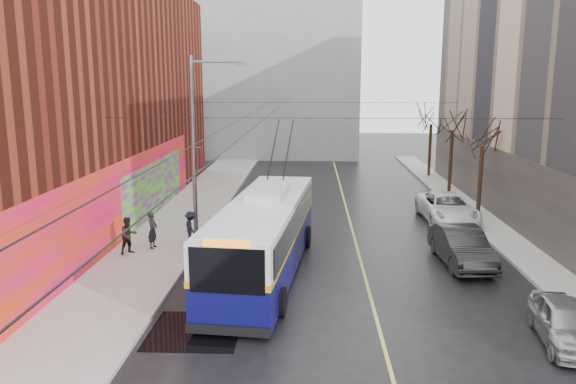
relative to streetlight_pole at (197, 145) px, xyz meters
name	(u,v)px	position (x,y,z in m)	size (l,w,h in m)	color
ground	(333,339)	(6.14, -10.00, -4.85)	(140.00, 140.00, 0.00)	black
sidewalk_left	(172,231)	(-1.86, 2.00, -4.77)	(4.00, 60.00, 0.15)	gray
sidewalk_right	(500,235)	(15.14, 2.00, -4.77)	(2.00, 60.00, 0.15)	gray
lane_line	(351,225)	(7.64, 4.00, -4.84)	(0.12, 50.00, 0.01)	#BFB74C
building_left	(30,97)	(-9.85, 3.99, 2.14)	(12.11, 36.00, 14.00)	#561A11
building_far	(262,69)	(0.14, 34.99, 4.17)	(20.50, 12.10, 18.00)	gray
streetlight_pole	(197,145)	(0.00, 0.00, 0.00)	(2.65, 0.60, 9.00)	slate
catenary_wires	(278,110)	(3.60, 4.77, 1.40)	(18.00, 60.00, 0.22)	black
tree_near	(483,132)	(15.14, 6.00, 0.13)	(3.20, 3.20, 6.40)	black
tree_mid	(453,119)	(15.14, 13.00, 0.41)	(3.20, 3.20, 6.68)	black
tree_far	(432,115)	(15.14, 20.00, 0.30)	(3.20, 3.20, 6.57)	black
puddle	(195,331)	(1.75, -9.64, -4.84)	(2.86, 2.99, 0.01)	black
pigeons_flying	(301,92)	(4.91, -0.16, 2.48)	(3.22, 3.00, 0.39)	slate
trolleybus	(264,235)	(3.51, -4.16, -3.20)	(3.89, 12.69, 5.94)	#090946
parked_car_a	(566,323)	(13.14, -10.00, -4.18)	(1.57, 3.91, 1.33)	#A0A0A5
parked_car_b	(461,246)	(11.94, -2.59, -4.04)	(1.71, 4.90, 1.61)	black
parked_car_c	(447,208)	(13.11, 4.99, -4.05)	(2.65, 5.75, 1.60)	white
following_car	(264,201)	(2.62, 6.44, -4.04)	(1.91, 4.75, 1.62)	#A5A5A9
pedestrian_a	(153,230)	(-1.95, -1.18, -3.84)	(0.63, 0.41, 1.72)	black
pedestrian_b	(129,235)	(-2.79, -2.08, -3.86)	(0.82, 0.64, 1.68)	black
pedestrian_c	(191,227)	(-0.36, -0.28, -3.92)	(1.00, 0.57, 1.54)	black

